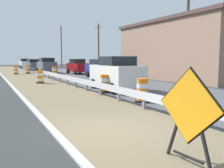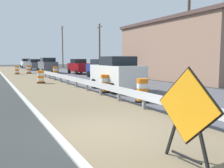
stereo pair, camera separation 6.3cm
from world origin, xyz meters
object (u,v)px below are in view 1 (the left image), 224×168
at_px(traffic_barrel_farther, 16,70).
at_px(car_distant_a, 47,63).
at_px(traffic_barrel_nearest, 142,92).
at_px(traffic_barrel_farthest, 28,70).
at_px(car_distant_b, 47,65).
at_px(utility_pole_far, 61,46).
at_px(traffic_barrel_mid, 40,77).
at_px(car_trailing_near_lane, 78,66).
at_px(car_lead_near_lane, 33,65).
at_px(car_lead_far_lane, 25,63).
at_px(utility_pole_near, 187,35).
at_px(utility_pole_mid, 99,47).
at_px(car_trailing_far_lane, 116,73).
at_px(traffic_barrel_close, 105,84).
at_px(car_mid_far_lane, 101,68).
at_px(warning_sign_diamond, 189,111).
at_px(traffic_barrel_far, 54,72).

xyz_separation_m(traffic_barrel_farther, car_distant_a, (7.70, 16.88, 0.52)).
bearing_deg(traffic_barrel_nearest, traffic_barrel_farthest, 93.32).
xyz_separation_m(car_distant_b, utility_pole_far, (7.38, 18.26, 3.69)).
distance_m(traffic_barrel_mid, car_trailing_near_lane, 12.29).
bearing_deg(utility_pole_far, car_distant_a, -147.51).
relative_size(car_lead_near_lane, car_lead_far_lane, 1.13).
bearing_deg(car_distant_a, car_lead_near_lane, -33.85).
relative_size(utility_pole_near, utility_pole_mid, 1.06).
xyz_separation_m(traffic_barrel_mid, car_trailing_far_lane, (3.45, -6.65, 0.60)).
xyz_separation_m(traffic_barrel_mid, utility_pole_far, (11.08, 32.51, 4.28)).
height_order(traffic_barrel_nearest, utility_pole_near, utility_pole_near).
bearing_deg(utility_pole_far, utility_pole_mid, -89.74).
bearing_deg(traffic_barrel_nearest, traffic_barrel_close, 92.39).
bearing_deg(utility_pole_far, car_trailing_near_lane, -100.64).
bearing_deg(utility_pole_far, traffic_barrel_farther, -120.93).
distance_m(car_distant_b, utility_pole_mid, 8.06).
relative_size(car_trailing_near_lane, utility_pole_near, 0.55).
height_order(traffic_barrel_nearest, car_mid_far_lane, car_mid_far_lane).
relative_size(traffic_barrel_nearest, traffic_barrel_farther, 1.00).
relative_size(traffic_barrel_farthest, car_distant_b, 0.25).
distance_m(warning_sign_diamond, traffic_barrel_far, 23.59).
relative_size(traffic_barrel_farthest, utility_pole_near, 0.15).
distance_m(car_trailing_near_lane, car_trailing_far_lane, 17.16).
bearing_deg(car_distant_b, car_trailing_near_lane, -141.73).
bearing_deg(car_mid_far_lane, traffic_barrel_close, -26.22).
relative_size(car_trailing_near_lane, car_distant_a, 0.93).
bearing_deg(traffic_barrel_mid, traffic_barrel_nearest, -77.26).
bearing_deg(traffic_barrel_farthest, utility_pole_mid, -5.39).
height_order(traffic_barrel_mid, car_lead_near_lane, car_lead_near_lane).
bearing_deg(traffic_barrel_close, car_mid_far_lane, 65.98).
bearing_deg(traffic_barrel_farther, traffic_barrel_far, -62.66).
bearing_deg(traffic_barrel_farthest, utility_pole_near, -62.64).
xyz_separation_m(traffic_barrel_close, traffic_barrel_farthest, (-1.29, 21.11, 0.02)).
distance_m(traffic_barrel_farther, car_lead_near_lane, 11.59).
bearing_deg(car_trailing_far_lane, warning_sign_diamond, 160.88).
height_order(car_distant_a, utility_pole_mid, utility_pole_mid).
xyz_separation_m(warning_sign_diamond, car_trailing_far_lane, (3.94, 10.08, 0.04)).
relative_size(traffic_barrel_farthest, car_lead_far_lane, 0.27).
height_order(traffic_barrel_close, traffic_barrel_farther, traffic_barrel_farther).
bearing_deg(car_trailing_far_lane, traffic_barrel_nearest, 169.64).
xyz_separation_m(traffic_barrel_far, car_lead_far_lane, (0.70, 28.58, 0.49)).
bearing_deg(traffic_barrel_mid, car_distant_b, 75.44).
bearing_deg(utility_pole_far, traffic_barrel_close, -102.40).
relative_size(traffic_barrel_close, car_lead_near_lane, 0.23).
distance_m(traffic_barrel_farthest, car_mid_far_lane, 12.29).
bearing_deg(car_lead_far_lane, utility_pole_mid, -161.97).
height_order(traffic_barrel_close, traffic_barrel_mid, traffic_barrel_close).
height_order(traffic_barrel_mid, car_mid_far_lane, car_mid_far_lane).
height_order(traffic_barrel_close, utility_pole_far, utility_pole_far).
relative_size(traffic_barrel_farther, utility_pole_mid, 0.15).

